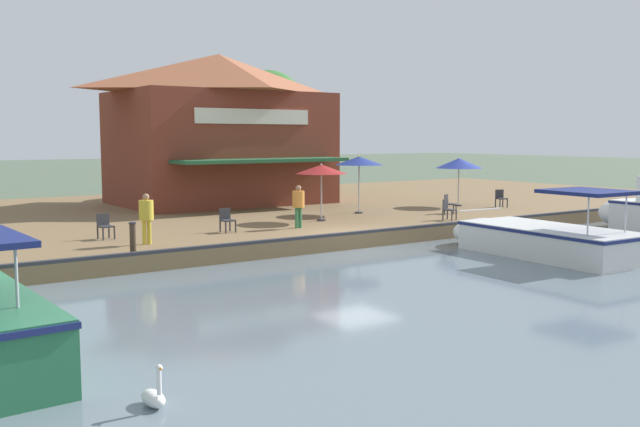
# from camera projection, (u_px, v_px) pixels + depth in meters

# --- Properties ---
(ground_plane) EXTENTS (220.00, 220.00, 0.00)m
(ground_plane) POSITION_uv_depth(u_px,v_px,m) (356.00, 251.00, 24.91)
(ground_plane) COLOR #4C5B47
(quay_deck) EXTENTS (22.00, 56.00, 0.60)m
(quay_deck) POSITION_uv_depth(u_px,v_px,m) (216.00, 215.00, 33.89)
(quay_deck) COLOR brown
(quay_deck) RESTS_ON ground
(quay_edge_fender) EXTENTS (0.20, 50.40, 0.10)m
(quay_edge_fender) POSITION_uv_depth(u_px,v_px,m) (354.00, 233.00, 24.92)
(quay_edge_fender) COLOR #2D2D33
(quay_edge_fender) RESTS_ON quay_deck
(waterfront_restaurant) EXTENTS (9.04, 10.55, 7.56)m
(waterfront_restaurant) POSITION_uv_depth(u_px,v_px,m) (220.00, 128.00, 36.34)
(waterfront_restaurant) COLOR brown
(waterfront_restaurant) RESTS_ON quay_deck
(patio_umbrella_far_corner) EXTENTS (2.06, 2.06, 2.32)m
(patio_umbrella_far_corner) POSITION_uv_depth(u_px,v_px,m) (321.00, 169.00, 28.68)
(patio_umbrella_far_corner) COLOR #B7B7B7
(patio_umbrella_far_corner) RESTS_ON quay_deck
(patio_umbrella_back_row) EXTENTS (2.28, 2.28, 2.39)m
(patio_umbrella_back_row) POSITION_uv_depth(u_px,v_px,m) (459.00, 163.00, 34.87)
(patio_umbrella_back_row) COLOR #B7B7B7
(patio_umbrella_back_row) RESTS_ON quay_deck
(patio_umbrella_near_quay_edge) EXTENTS (2.12, 2.12, 2.57)m
(patio_umbrella_near_quay_edge) POSITION_uv_depth(u_px,v_px,m) (359.00, 161.00, 31.50)
(patio_umbrella_near_quay_edge) COLOR #B7B7B7
(patio_umbrella_near_quay_edge) RESTS_ON quay_deck
(cafe_chair_back_row_seat) EXTENTS (0.55, 0.55, 0.85)m
(cafe_chair_back_row_seat) POSITION_uv_depth(u_px,v_px,m) (501.00, 197.00, 34.38)
(cafe_chair_back_row_seat) COLOR #2D2D33
(cafe_chair_back_row_seat) RESTS_ON quay_deck
(cafe_chair_far_corner_seat) EXTENTS (0.60, 0.60, 0.85)m
(cafe_chair_far_corner_seat) POSITION_uv_depth(u_px,v_px,m) (449.00, 203.00, 31.56)
(cafe_chair_far_corner_seat) COLOR #2D2D33
(cafe_chair_far_corner_seat) RESTS_ON quay_deck
(cafe_chair_mid_patio) EXTENTS (0.56, 0.56, 0.85)m
(cafe_chair_mid_patio) POSITION_uv_depth(u_px,v_px,m) (448.00, 208.00, 29.11)
(cafe_chair_mid_patio) COLOR #2D2D33
(cafe_chair_mid_patio) RESTS_ON quay_deck
(cafe_chair_under_first_umbrella) EXTENTS (0.50, 0.50, 0.85)m
(cafe_chair_under_first_umbrella) POSITION_uv_depth(u_px,v_px,m) (105.00, 225.00, 23.72)
(cafe_chair_under_first_umbrella) COLOR #2D2D33
(cafe_chair_under_first_umbrella) RESTS_ON quay_deck
(cafe_chair_facing_river) EXTENTS (0.46, 0.46, 0.85)m
(cafe_chair_facing_river) POSITION_uv_depth(u_px,v_px,m) (227.00, 219.00, 25.42)
(cafe_chair_facing_river) COLOR #2D2D33
(cafe_chair_facing_river) RESTS_ON quay_deck
(person_mid_patio) EXTENTS (0.46, 0.46, 1.61)m
(person_mid_patio) POSITION_uv_depth(u_px,v_px,m) (146.00, 213.00, 22.49)
(person_mid_patio) COLOR gold
(person_mid_patio) RESTS_ON quay_deck
(person_near_entrance) EXTENTS (0.45, 0.45, 1.60)m
(person_near_entrance) POSITION_uv_depth(u_px,v_px,m) (298.00, 202.00, 26.53)
(person_near_entrance) COLOR #337547
(person_near_entrance) RESTS_ON quay_deck
(motorboat_nearest_quay) EXTENTS (7.05, 2.84, 2.28)m
(motorboat_nearest_quay) POSITION_uv_depth(u_px,v_px,m) (535.00, 237.00, 23.85)
(motorboat_nearest_quay) COLOR silver
(motorboat_nearest_quay) RESTS_ON river_water
(mooring_post) EXTENTS (0.22, 0.22, 0.94)m
(mooring_post) POSITION_uv_depth(u_px,v_px,m) (133.00, 238.00, 20.65)
(mooring_post) COLOR #473323
(mooring_post) RESTS_ON quay_deck
(swan) EXTENTS (0.61, 0.31, 0.69)m
(swan) POSITION_uv_depth(u_px,v_px,m) (154.00, 397.00, 10.36)
(swan) COLOR white
(swan) RESTS_ON river_water
(tree_downstream_bank) EXTENTS (4.81, 4.58, 7.31)m
(tree_downstream_bank) POSITION_uv_depth(u_px,v_px,m) (267.00, 111.00, 41.92)
(tree_downstream_bank) COLOR brown
(tree_downstream_bank) RESTS_ON quay_deck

